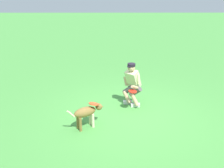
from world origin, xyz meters
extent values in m
plane|color=#489440|center=(0.00, 0.00, 0.00)|extent=(60.00, 60.00, 0.00)
cube|color=silver|center=(0.04, -0.76, 0.05)|extent=(0.26, 0.10, 0.10)
cylinder|color=tan|center=(0.07, -0.72, 0.24)|extent=(0.30, 0.28, 0.37)
cylinder|color=#54494D|center=(0.02, -0.75, 0.47)|extent=(0.40, 0.38, 0.37)
cube|color=silver|center=(-0.17, -0.58, 0.05)|extent=(0.26, 0.10, 0.10)
cylinder|color=tan|center=(-0.14, -0.54, 0.24)|extent=(0.30, 0.28, 0.37)
cylinder|color=#54494D|center=(-0.16, -0.60, 0.47)|extent=(0.40, 0.38, 0.37)
cube|color=beige|center=(-0.09, -0.70, 0.81)|extent=(0.52, 0.53, 0.58)
cylinder|color=beige|center=(0.07, -0.81, 0.87)|extent=(0.16, 0.16, 0.29)
cylinder|color=beige|center=(-0.23, -0.55, 0.87)|extent=(0.16, 0.16, 0.29)
cylinder|color=tan|center=(-0.11, -0.39, 0.69)|extent=(0.25, 0.27, 0.19)
cylinder|color=tan|center=(0.11, -0.80, 0.71)|extent=(0.16, 0.16, 0.27)
sphere|color=tan|center=(-0.03, -0.62, 1.17)|extent=(0.21, 0.21, 0.21)
cylinder|color=black|center=(-0.03, -0.62, 1.26)|extent=(0.22, 0.22, 0.07)
cylinder|color=black|center=(0.04, -0.55, 1.23)|extent=(0.12, 0.12, 0.02)
ellipsoid|color=olive|center=(1.17, 0.57, 0.44)|extent=(0.61, 0.51, 0.24)
ellipsoid|color=beige|center=(1.04, 0.49, 0.41)|extent=(0.12, 0.17, 0.15)
sphere|color=olive|center=(0.84, 0.37, 0.48)|extent=(0.17, 0.17, 0.17)
cone|color=olive|center=(0.77, 0.32, 0.46)|extent=(0.12, 0.12, 0.09)
cone|color=olive|center=(0.83, 0.43, 0.55)|extent=(0.06, 0.06, 0.07)
cone|color=olive|center=(0.89, 0.34, 0.55)|extent=(0.06, 0.06, 0.07)
cylinder|color=beige|center=(0.99, 0.55, 0.18)|extent=(0.10, 0.10, 0.36)
cylinder|color=beige|center=(1.06, 0.42, 0.18)|extent=(0.10, 0.10, 0.36)
cylinder|color=olive|center=(1.27, 0.73, 0.18)|extent=(0.10, 0.10, 0.36)
cylinder|color=olive|center=(1.35, 0.60, 0.18)|extent=(0.10, 0.10, 0.36)
cylinder|color=beige|center=(1.48, 0.77, 0.49)|extent=(0.19, 0.14, 0.23)
cylinder|color=#E25124|center=(0.96, 0.47, 0.60)|extent=(0.32, 0.32, 0.11)
cylinder|color=red|center=(-0.05, -0.28, 0.61)|extent=(0.30, 0.30, 0.05)
camera|label=1|loc=(0.55, 5.83, 3.22)|focal=39.22mm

